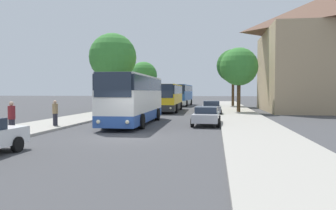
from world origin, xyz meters
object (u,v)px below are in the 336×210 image
Objects in this scene: pedestrian_waiting_far at (12,118)px; tree_left_far at (144,75)px; tree_right_near at (233,66)px; bus_middle at (168,97)px; tree_left_near at (113,57)px; bus_rear at (182,95)px; pedestrian_waiting_near at (55,113)px; bus_front at (134,98)px; tree_right_mid at (239,67)px; parked_car_right_near at (206,115)px; parked_car_right_far at (211,107)px.

tree_left_far is at bearing 132.17° from pedestrian_waiting_far.
bus_middle is at bearing -123.82° from tree_right_near.
tree_left_near is 15.06m from tree_left_far.
bus_rear is 7.14× the size of pedestrian_waiting_near.
bus_middle is 6.89× the size of pedestrian_waiting_near.
bus_front is 1.26× the size of tree_right_near.
pedestrian_waiting_far is 25.28m from tree_right_mid.
bus_front is 5.44m from parked_car_right_near.
bus_front is 2.58× the size of parked_car_right_near.
bus_rear is 35.22m from pedestrian_waiting_near.
tree_right_near is (8.33, 12.43, 4.64)m from bus_middle.
parked_car_right_far is 11.95m from tree_left_near.
pedestrian_waiting_far is 19.75m from tree_left_near.
bus_front is 0.96× the size of bus_middle.
parked_car_right_near is 2.47× the size of pedestrian_waiting_far.
tree_left_far is at bearing 14.20° from pedestrian_waiting_near.
bus_middle is at bearing -62.72° from tree_left_far.
tree_right_mid is at bearing 9.58° from tree_left_near.
pedestrian_waiting_far is at bearing -88.84° from tree_left_far.
parked_car_right_far is at bearing -55.29° from tree_left_far.
bus_front is 31.65m from bus_rear.
tree_right_mid is at bearing -25.01° from pedestrian_waiting_near.
bus_middle is 24.15m from pedestrian_waiting_far.
parked_car_right_far is at bearing 103.13° from pedestrian_waiting_far.
tree_left_far is (-5.35, 10.38, 3.15)m from bus_middle.
tree_left_near reaches higher than pedestrian_waiting_far.
bus_rear is at bearing 88.13° from bus_middle.
parked_car_right_near is 0.98× the size of parked_car_right_far.
bus_rear is at bearing 75.25° from tree_left_near.
parked_car_right_near is 0.50× the size of tree_left_near.
parked_car_right_near is at bearing -79.37° from bus_rear.
tree_right_mid is at bearing -140.80° from parked_car_right_far.
parked_car_right_near is 28.54m from tree_left_far.
tree_right_near is (13.68, 2.05, 1.49)m from tree_left_far.
parked_car_right_far is (5.24, -20.92, -1.11)m from bus_rear.
tree_right_near reaches higher than tree_right_mid.
pedestrian_waiting_far reaches higher than parked_car_right_far.
tree_right_mid is at bearing -100.85° from parked_car_right_near.
parked_car_right_near is at bearing 86.92° from parked_car_right_far.
bus_front is 12.10m from parked_car_right_far.
pedestrian_waiting_near is (-4.78, -34.89, -0.87)m from bus_rear.
tree_left_near is at bearing 133.24° from pedestrian_waiting_far.
bus_front is 29.71m from tree_right_near.
bus_middle is 1.32× the size of tree_right_near.
pedestrian_waiting_near is 15.19m from tree_left_near.
bus_rear is at bearing -78.14° from parked_car_right_far.
tree_right_mid reaches higher than parked_car_right_near.
parked_car_right_far is 0.62× the size of tree_right_mid.
tree_left_far is (-10.61, 15.32, 4.12)m from parked_car_right_far.
pedestrian_waiting_near is at bearing -87.40° from tree_left_near.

